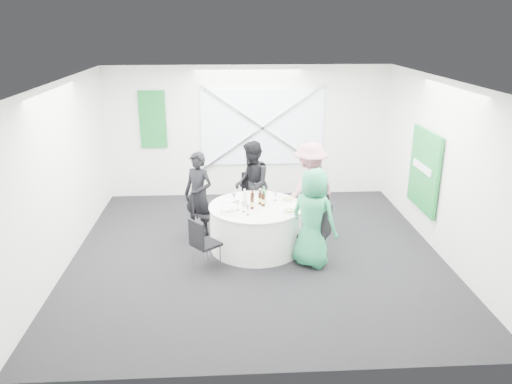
{
  "coord_description": "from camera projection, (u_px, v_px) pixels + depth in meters",
  "views": [
    {
      "loc": [
        -0.46,
        -7.49,
        3.65
      ],
      "look_at": [
        0.0,
        0.2,
        1.0
      ],
      "focal_mm": 35.0,
      "sensor_mm": 36.0,
      "label": 1
    }
  ],
  "objects": [
    {
      "name": "plate_front_left",
      "position": [
        228.0,
        213.0,
        7.9
      ],
      "size": [
        0.28,
        0.28,
        0.01
      ],
      "color": "white",
      "rests_on": "banquet_table"
    },
    {
      "name": "person_man_back",
      "position": [
        252.0,
        184.0,
        9.17
      ],
      "size": [
        0.44,
        0.79,
        1.61
      ],
      "primitive_type": "imported",
      "rotation": [
        0.0,
        0.0,
        -1.55
      ],
      "color": "black",
      "rests_on": "floor"
    },
    {
      "name": "person_man_back_left",
      "position": [
        198.0,
        195.0,
        8.75
      ],
      "size": [
        0.66,
        0.6,
        1.52
      ],
      "primitive_type": "imported",
      "rotation": [
        0.0,
        0.0,
        -0.56
      ],
      "color": "black",
      "rests_on": "floor"
    },
    {
      "name": "wall_left",
      "position": [
        62.0,
        175.0,
        7.66
      ],
      "size": [
        0.0,
        6.0,
        6.0
      ],
      "primitive_type": "plane",
      "rotation": [
        1.57,
        0.0,
        1.57
      ],
      "color": "white",
      "rests_on": "floor"
    },
    {
      "name": "wall_back",
      "position": [
        248.0,
        132.0,
        10.66
      ],
      "size": [
        6.0,
        0.0,
        6.0
      ],
      "primitive_type": "plane",
      "rotation": [
        1.57,
        0.0,
        0.0
      ],
      "color": "white",
      "rests_on": "floor"
    },
    {
      "name": "wine_glass_a",
      "position": [
        260.0,
        191.0,
        8.53
      ],
      "size": [
        0.07,
        0.07,
        0.17
      ],
      "color": "white",
      "rests_on": "banquet_table"
    },
    {
      "name": "beer_bottle_b",
      "position": [
        260.0,
        199.0,
        8.27
      ],
      "size": [
        0.06,
        0.06,
        0.25
      ],
      "color": "#341509",
      "rests_on": "banquet_table"
    },
    {
      "name": "chair_front_left",
      "position": [
        202.0,
        241.0,
        7.59
      ],
      "size": [
        0.53,
        0.52,
        0.82
      ],
      "rotation": [
        0.0,
        0.0,
        2.26
      ],
      "color": "black",
      "rests_on": "floor"
    },
    {
      "name": "plate_front_right",
      "position": [
        289.0,
        211.0,
        7.95
      ],
      "size": [
        0.27,
        0.27,
        0.04
      ],
      "color": "white",
      "rests_on": "banquet_table"
    },
    {
      "name": "beer_bottle_d",
      "position": [
        252.0,
        203.0,
        8.05
      ],
      "size": [
        0.06,
        0.06,
        0.27
      ],
      "color": "#341509",
      "rests_on": "banquet_table"
    },
    {
      "name": "wine_glass_e",
      "position": [
        244.0,
        205.0,
        7.92
      ],
      "size": [
        0.07,
        0.07,
        0.17
      ],
      "color": "white",
      "rests_on": "banquet_table"
    },
    {
      "name": "banquet_table",
      "position": [
        256.0,
        227.0,
        8.35
      ],
      "size": [
        1.56,
        1.56,
        0.76
      ],
      "color": "white",
      "rests_on": "floor"
    },
    {
      "name": "fork_b",
      "position": [
        289.0,
        203.0,
        8.36
      ],
      "size": [
        0.08,
        0.14,
        0.01
      ],
      "primitive_type": "cube",
      "rotation": [
        0.0,
        0.0,
        0.49
      ],
      "color": "silver",
      "rests_on": "banquet_table"
    },
    {
      "name": "wine_glass_f",
      "position": [
        275.0,
        193.0,
        8.44
      ],
      "size": [
        0.07,
        0.07,
        0.17
      ],
      "color": "white",
      "rests_on": "banquet_table"
    },
    {
      "name": "green_water_bottle",
      "position": [
        264.0,
        197.0,
        8.32
      ],
      "size": [
        0.08,
        0.08,
        0.29
      ],
      "color": "green",
      "rests_on": "banquet_table"
    },
    {
      "name": "green_sign",
      "position": [
        424.0,
        170.0,
        8.62
      ],
      "size": [
        0.05,
        1.2,
        1.4
      ],
      "primitive_type": "cube",
      "color": "#177E30",
      "rests_on": "wall_right"
    },
    {
      "name": "chair_back",
      "position": [
        253.0,
        194.0,
        9.36
      ],
      "size": [
        0.44,
        0.45,
        0.96
      ],
      "rotation": [
        0.0,
        0.0,
        -0.01
      ],
      "color": "black",
      "rests_on": "floor"
    },
    {
      "name": "person_woman_green",
      "position": [
        313.0,
        218.0,
        7.65
      ],
      "size": [
        0.91,
        0.87,
        1.57
      ],
      "primitive_type": "imported",
      "rotation": [
        0.0,
        0.0,
        2.48
      ],
      "color": "#289560",
      "rests_on": "floor"
    },
    {
      "name": "plate_back",
      "position": [
        260.0,
        194.0,
        8.77
      ],
      "size": [
        0.27,
        0.27,
        0.01
      ],
      "color": "white",
      "rests_on": "banquet_table"
    },
    {
      "name": "person_woman_pink",
      "position": [
        310.0,
        188.0,
        8.84
      ],
      "size": [
        1.18,
        1.0,
        1.67
      ],
      "primitive_type": "imported",
      "rotation": [
        0.0,
        0.0,
        -2.58
      ],
      "color": "#BE7A83",
      "rests_on": "floor"
    },
    {
      "name": "wine_glass_b",
      "position": [
        234.0,
        195.0,
        8.33
      ],
      "size": [
        0.07,
        0.07,
        0.17
      ],
      "color": "white",
      "rests_on": "banquet_table"
    },
    {
      "name": "knife_b",
      "position": [
        278.0,
        197.0,
        8.63
      ],
      "size": [
        0.08,
        0.14,
        0.01
      ],
      "primitive_type": "cube",
      "rotation": [
        0.0,
        0.0,
        0.49
      ],
      "color": "silver",
      "rests_on": "banquet_table"
    },
    {
      "name": "plate_back_right",
      "position": [
        288.0,
        199.0,
        8.47
      ],
      "size": [
        0.28,
        0.28,
        0.04
      ],
      "color": "white",
      "rests_on": "banquet_table"
    },
    {
      "name": "beer_bottle_a",
      "position": [
        252.0,
        199.0,
        8.25
      ],
      "size": [
        0.06,
        0.06,
        0.26
      ],
      "color": "#341509",
      "rests_on": "banquet_table"
    },
    {
      "name": "chair_back_left",
      "position": [
        204.0,
        208.0,
        8.86
      ],
      "size": [
        0.54,
        0.54,
        0.85
      ],
      "rotation": [
        0.0,
        0.0,
        0.95
      ],
      "color": "black",
      "rests_on": "floor"
    },
    {
      "name": "ceiling",
      "position": [
        257.0,
        81.0,
        7.37
      ],
      "size": [
        6.0,
        6.0,
        0.0
      ],
      "primitive_type": "plane",
      "rotation": [
        3.14,
        0.0,
        0.0
      ],
      "color": "white",
      "rests_on": "wall_back"
    },
    {
      "name": "wine_glass_d",
      "position": [
        238.0,
        203.0,
        7.99
      ],
      "size": [
        0.07,
        0.07,
        0.17
      ],
      "color": "white",
      "rests_on": "banquet_table"
    },
    {
      "name": "green_banner",
      "position": [
        153.0,
        119.0,
        10.4
      ],
      "size": [
        0.55,
        0.04,
        1.2
      ],
      "primitive_type": "cube",
      "color": "#125C29",
      "rests_on": "wall_back"
    },
    {
      "name": "knife_a",
      "position": [
        222.0,
        204.0,
        8.29
      ],
      "size": [
        0.08,
        0.14,
        0.01
      ],
      "primitive_type": "cube",
      "rotation": [
        0.0,
        0.0,
        2.67
      ],
      "color": "silver",
      "rests_on": "banquet_table"
    },
    {
      "name": "window_brace_a",
      "position": [
        263.0,
        128.0,
        10.57
      ],
      "size": [
        2.63,
        0.05,
        1.84
      ],
      "primitive_type": "cube",
      "rotation": [
        0.0,
        0.97,
        0.0
      ],
      "color": "silver",
      "rests_on": "window_panel"
    },
    {
      "name": "beer_bottle_c",
      "position": [
        263.0,
        200.0,
        8.18
      ],
      "size": [
        0.06,
        0.06,
        0.27
      ],
      "color": "#341509",
      "rests_on": "banquet_table"
    },
    {
      "name": "window_panel",
      "position": [
        262.0,
        127.0,
        10.61
      ],
      "size": [
        2.6,
        0.03,
        1.6
      ],
      "primitive_type": "cube",
      "color": "silver",
      "rests_on": "wall_back"
    },
    {
      "name": "wine_glass_c",
      "position": [
        248.0,
        207.0,
        7.8
      ],
      "size": [
        0.07,
        0.07,
        0.17
      ],
      "color": "white",
      "rests_on": "banquet_table"
    },
    {
      "name": "wall_right",
      "position": [
        443.0,
        169.0,
        8.0
      ],
      "size": [
        0.0,
        6.0,
        6.0
      ],
      "primitive_type": "plane",
      "rotation": [
        1.57,
        0.0,
        -1.57
      ],
      "color": "white",
      "rests_on": "floor"
    },
    {
      "name": "wall_front",
      "position": [
        275.0,
        258.0,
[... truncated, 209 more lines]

